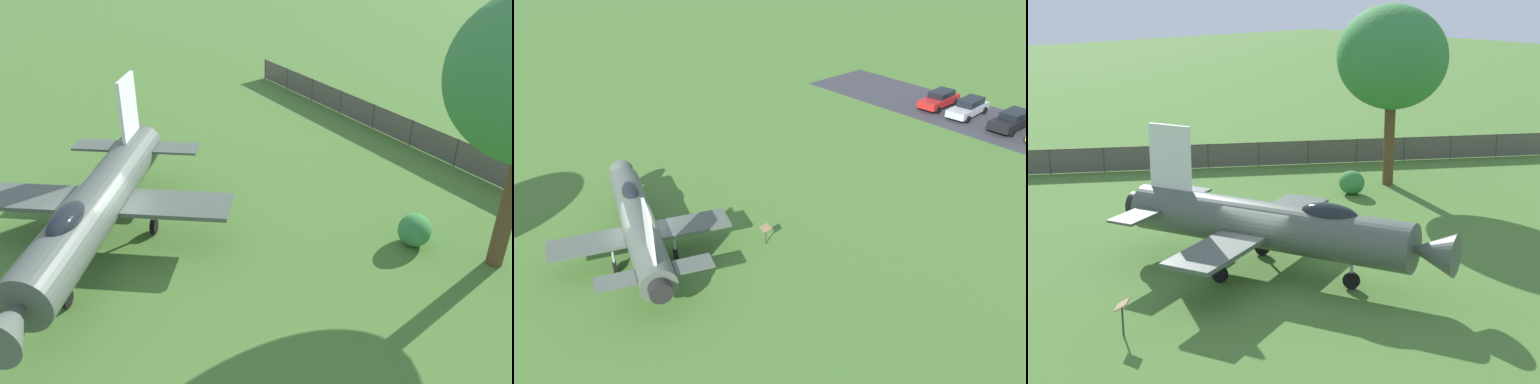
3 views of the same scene
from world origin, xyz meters
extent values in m
plane|color=#47722D|center=(0.00, 0.00, 0.00)|extent=(200.00, 200.00, 0.00)
cylinder|color=#4C564C|center=(0.00, 0.00, 1.82)|extent=(5.57, 10.83, 1.73)
cone|color=#4C564C|center=(-2.20, 5.66, 1.82)|extent=(1.95, 2.02, 1.47)
cylinder|color=black|center=(2.07, -5.34, 1.82)|extent=(1.19, 0.93, 1.04)
ellipsoid|color=black|center=(-0.87, 2.25, 2.56)|extent=(1.63, 2.38, 0.84)
cube|color=white|center=(1.50, -3.88, 3.92)|extent=(0.78, 1.73, 2.47)
cube|color=#4C564C|center=(-2.36, -1.50, 1.60)|extent=(4.16, 3.06, 0.16)
cube|color=#4C564C|center=(2.75, 0.48, 1.60)|extent=(4.16, 3.06, 0.16)
cube|color=#4C564C|center=(0.02, -4.93, 1.99)|extent=(2.08, 1.68, 0.10)
cube|color=#4C564C|center=(3.31, -3.65, 1.99)|extent=(2.08, 1.68, 0.10)
cylinder|color=#A5A8AD|center=(-1.19, 3.06, 0.97)|extent=(0.12, 0.12, 1.35)
cylinder|color=black|center=(-1.19, 3.06, 0.30)|extent=(0.38, 0.62, 0.60)
cylinder|color=#A5A8AD|center=(-1.06, -1.59, 0.97)|extent=(0.12, 0.12, 1.35)
cylinder|color=black|center=(-1.06, -1.59, 0.30)|extent=(0.38, 0.62, 0.60)
cylinder|color=#A5A8AD|center=(1.86, -0.45, 0.97)|extent=(0.12, 0.12, 1.35)
cylinder|color=black|center=(1.86, -0.45, 0.30)|extent=(0.38, 0.62, 0.60)
cylinder|color=brown|center=(-12.85, -5.33, 2.54)|extent=(0.56, 0.56, 5.08)
cylinder|color=#4C4238|center=(-12.83, -11.37, 0.71)|extent=(0.08, 0.08, 1.41)
cylinder|color=#4C4238|center=(-10.39, -12.93, 0.71)|extent=(0.08, 0.08, 1.41)
cylinder|color=#4C4238|center=(-7.95, -14.48, 0.71)|extent=(0.08, 0.08, 1.41)
cylinder|color=#4C4238|center=(-5.51, -16.03, 0.71)|extent=(0.08, 0.08, 1.41)
cylinder|color=#4C4238|center=(-3.07, -17.59, 0.71)|extent=(0.08, 0.08, 1.41)
cylinder|color=#4C4238|center=(-0.63, -19.14, 0.71)|extent=(0.08, 0.08, 1.41)
cylinder|color=#4C4238|center=(1.81, -20.69, 0.71)|extent=(0.08, 0.08, 1.41)
cylinder|color=#4C4238|center=(4.25, -22.25, 0.71)|extent=(0.08, 0.08, 1.41)
cylinder|color=#4C4238|center=(-10.39, -12.93, 1.36)|extent=(29.30, 18.68, 0.05)
cube|color=#59544C|center=(-10.39, -12.93, 0.71)|extent=(29.29, 18.66, 1.36)
ellipsoid|color=#387F3D|center=(-10.05, -5.28, 0.59)|extent=(1.20, 1.35, 1.19)
camera|label=1|loc=(-12.11, 11.70, 10.88)|focal=36.64mm
camera|label=2|loc=(6.84, -23.79, 16.77)|focal=37.78mm
camera|label=3|loc=(17.03, 19.93, 10.42)|focal=53.69mm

